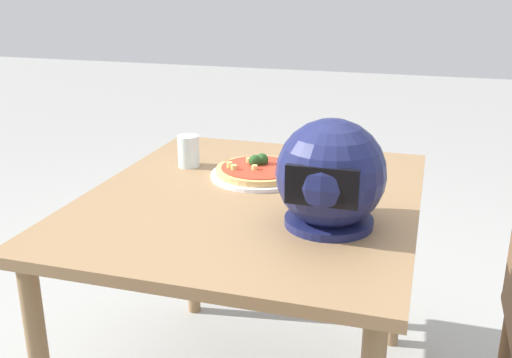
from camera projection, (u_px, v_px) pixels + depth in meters
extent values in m
cube|color=olive|center=(252.00, 200.00, 1.69)|extent=(0.92, 1.08, 0.03)
cylinder|color=olive|center=(398.00, 260.00, 2.14)|extent=(0.05, 0.05, 0.70)
cylinder|color=olive|center=(192.00, 233.00, 2.36)|extent=(0.05, 0.05, 0.70)
cylinder|color=white|center=(259.00, 175.00, 1.83)|extent=(0.30, 0.30, 0.01)
cylinder|color=tan|center=(259.00, 170.00, 1.83)|extent=(0.27, 0.27, 0.02)
cylinder|color=red|center=(259.00, 167.00, 1.82)|extent=(0.24, 0.24, 0.00)
sphere|color=#234C1E|center=(255.00, 161.00, 1.84)|extent=(0.04, 0.04, 0.04)
sphere|color=#234C1E|center=(262.00, 160.00, 1.85)|extent=(0.04, 0.04, 0.04)
sphere|color=#234C1E|center=(283.00, 167.00, 1.79)|extent=(0.03, 0.03, 0.03)
cylinder|color=#E0D172|center=(230.00, 165.00, 1.82)|extent=(0.02, 0.02, 0.02)
cylinder|color=#E0D172|center=(234.00, 167.00, 1.80)|extent=(0.02, 0.02, 0.01)
cylinder|color=#E0D172|center=(255.00, 167.00, 1.80)|extent=(0.02, 0.02, 0.01)
cylinder|color=#E0D172|center=(249.00, 160.00, 1.87)|extent=(0.02, 0.02, 0.01)
sphere|color=#191E4C|center=(331.00, 174.00, 1.44)|extent=(0.27, 0.27, 0.27)
cylinder|color=#191E4C|center=(329.00, 221.00, 1.48)|extent=(0.22, 0.22, 0.02)
cube|color=black|center=(322.00, 187.00, 1.33)|extent=(0.17, 0.02, 0.09)
cylinder|color=silver|center=(189.00, 151.00, 1.92)|extent=(0.07, 0.07, 0.10)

